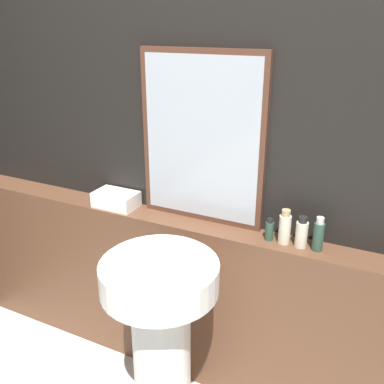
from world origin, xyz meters
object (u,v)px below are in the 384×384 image
mirror (202,139)px  shampoo_bottle (269,230)px  pedestal_sink (161,328)px  body_wash_bottle (318,235)px  lotion_bottle (302,233)px  towel_stack (116,199)px  conditioner_bottle (285,228)px

mirror → shampoo_bottle: size_ratio=7.78×
pedestal_sink → body_wash_bottle: size_ratio=5.99×
mirror → lotion_bottle: mirror is taller
shampoo_bottle → body_wash_bottle: body_wash_bottle is taller
towel_stack → pedestal_sink: bearing=-38.6°
mirror → body_wash_bottle: size_ratio=5.26×
mirror → pedestal_sink: bearing=-86.9°
conditioner_bottle → lotion_bottle: (0.07, 0.00, -0.01)m
shampoo_bottle → body_wash_bottle: (0.21, 0.00, 0.02)m
pedestal_sink → body_wash_bottle: bearing=35.0°
lotion_bottle → body_wash_bottle: size_ratio=0.92×
lotion_bottle → towel_stack: bearing=180.0°
towel_stack → shampoo_bottle: size_ratio=2.18×
towel_stack → conditioner_bottle: 0.89m
mirror → lotion_bottle: bearing=-7.2°
towel_stack → conditioner_bottle: bearing=0.0°
lotion_bottle → shampoo_bottle: bearing=180.0°
towel_stack → shampoo_bottle: shampoo_bottle is taller
pedestal_sink → body_wash_bottle: 0.78m
shampoo_bottle → lotion_bottle: 0.14m
body_wash_bottle → conditioner_bottle: bearing=180.0°
pedestal_sink → lotion_bottle: size_ratio=6.50×
lotion_bottle → body_wash_bottle: body_wash_bottle is taller
mirror → conditioner_bottle: (0.43, -0.06, -0.33)m
lotion_bottle → pedestal_sink: bearing=-141.3°
conditioner_bottle → body_wash_bottle: 0.14m
mirror → towel_stack: size_ratio=3.56×
mirror → conditioner_bottle: size_ratio=5.08×
mirror → shampoo_bottle: bearing=-9.9°
towel_stack → body_wash_bottle: (1.03, 0.00, 0.03)m
conditioner_bottle → mirror: bearing=171.6°
towel_stack → shampoo_bottle: bearing=0.0°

